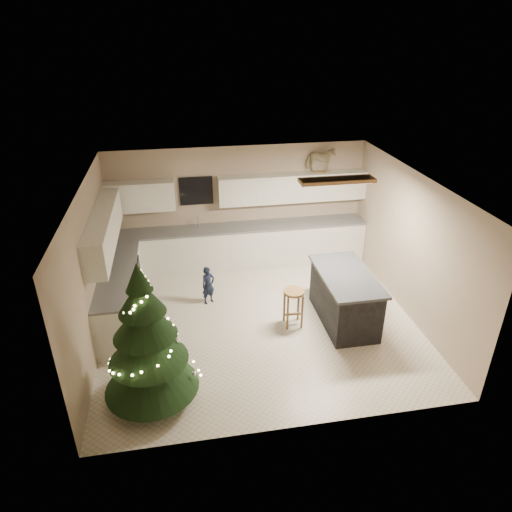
% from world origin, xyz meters
% --- Properties ---
extents(ground_plane, '(5.50, 5.50, 0.00)m').
position_xyz_m(ground_plane, '(0.00, 0.00, 0.00)').
color(ground_plane, beige).
extents(room_shell, '(5.52, 5.02, 2.61)m').
position_xyz_m(room_shell, '(0.02, 0.00, 1.75)').
color(room_shell, tan).
rests_on(room_shell, ground_plane).
extents(cabinetry, '(5.50, 3.20, 2.00)m').
position_xyz_m(cabinetry, '(-0.91, 1.65, 0.76)').
color(cabinetry, silver).
rests_on(cabinetry, ground_plane).
extents(island, '(0.90, 1.70, 0.95)m').
position_xyz_m(island, '(1.50, -0.23, 0.48)').
color(island, black).
rests_on(island, ground_plane).
extents(bar_stool, '(0.37, 0.37, 0.70)m').
position_xyz_m(bar_stool, '(0.57, -0.21, 0.53)').
color(bar_stool, olive).
rests_on(bar_stool, ground_plane).
extents(christmas_tree, '(1.38, 1.33, 2.20)m').
position_xyz_m(christmas_tree, '(-1.85, -1.60, 0.90)').
color(christmas_tree, '#3F2816').
rests_on(christmas_tree, ground_plane).
extents(toddler, '(0.33, 0.29, 0.76)m').
position_xyz_m(toddler, '(-0.85, 0.78, 0.38)').
color(toddler, black).
rests_on(toddler, ground_plane).
extents(rocking_horse, '(0.66, 0.40, 0.54)m').
position_xyz_m(rocking_horse, '(1.73, 2.33, 2.28)').
color(rocking_horse, olive).
rests_on(rocking_horse, cabinetry).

